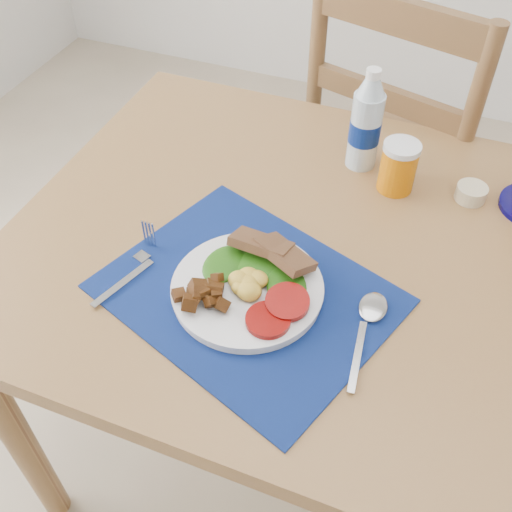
{
  "coord_description": "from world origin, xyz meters",
  "views": [
    {
      "loc": [
        0.04,
        -0.56,
        1.52
      ],
      "look_at": [
        -0.21,
        0.08,
        0.8
      ],
      "focal_mm": 42.0,
      "sensor_mm": 36.0,
      "label": 1
    }
  ],
  "objects": [
    {
      "name": "table",
      "position": [
        0.0,
        0.2,
        0.67
      ],
      "size": [
        1.4,
        0.9,
        0.75
      ],
      "color": "brown",
      "rests_on": "ground"
    },
    {
      "name": "chair_far",
      "position": [
        -0.09,
        0.81,
        0.61
      ],
      "size": [
        0.56,
        0.54,
        1.23
      ],
      "rotation": [
        0.0,
        0.0,
        2.87
      ],
      "color": "#51361D",
      "rests_on": "ground"
    },
    {
      "name": "placemat",
      "position": [
        -0.21,
        0.04,
        0.75
      ],
      "size": [
        0.55,
        0.49,
        0.0
      ],
      "primitive_type": "cube",
      "rotation": [
        0.0,
        0.0,
        -0.35
      ],
      "color": "black",
      "rests_on": "table"
    },
    {
      "name": "breakfast_plate",
      "position": [
        -0.22,
        0.04,
        0.77
      ],
      "size": [
        0.25,
        0.25,
        0.06
      ],
      "rotation": [
        0.0,
        0.0,
        -0.22
      ],
      "color": "silver",
      "rests_on": "placemat"
    },
    {
      "name": "fork",
      "position": [
        -0.42,
        0.02,
        0.76
      ],
      "size": [
        0.05,
        0.19,
        0.0
      ],
      "rotation": [
        0.0,
        0.0,
        -0.32
      ],
      "color": "#B2B5BA",
      "rests_on": "placemat"
    },
    {
      "name": "spoon",
      "position": [
        -0.01,
        0.05,
        0.76
      ],
      "size": [
        0.05,
        0.2,
        0.01
      ],
      "rotation": [
        0.0,
        0.0,
        0.1
      ],
      "color": "#B2B5BA",
      "rests_on": "placemat"
    },
    {
      "name": "water_bottle",
      "position": [
        -0.12,
        0.46,
        0.85
      ],
      "size": [
        0.06,
        0.06,
        0.22
      ],
      "color": "#ADBFCC",
      "rests_on": "table"
    },
    {
      "name": "juice_glass",
      "position": [
        -0.04,
        0.41,
        0.8
      ],
      "size": [
        0.07,
        0.07,
        0.1
      ],
      "primitive_type": "cylinder",
      "color": "#C56805",
      "rests_on": "table"
    },
    {
      "name": "ramekin",
      "position": [
        0.11,
        0.43,
        0.77
      ],
      "size": [
        0.06,
        0.06,
        0.03
      ],
      "primitive_type": "cylinder",
      "color": "beige",
      "rests_on": "table"
    }
  ]
}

